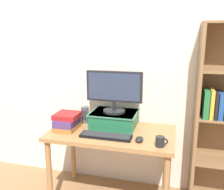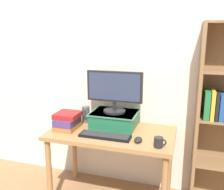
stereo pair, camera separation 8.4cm
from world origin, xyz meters
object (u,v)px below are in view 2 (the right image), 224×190
object	(u,v)px
book_stack	(68,121)
coffee_mug	(159,142)
computer_monitor	(114,90)
computer_mouse	(138,140)
desk	(112,141)
riser_box	(114,119)
keyboard	(105,136)
desk_speaker	(86,114)

from	to	relation	value
book_stack	coffee_mug	xyz separation A→B (m)	(0.86, -0.15, -0.03)
computer_monitor	computer_mouse	bearing A→B (deg)	-44.83
desk	computer_mouse	bearing A→B (deg)	-29.72
book_stack	desk	bearing A→B (deg)	7.60
riser_box	keyboard	xyz separation A→B (m)	(-0.00, -0.28, -0.06)
coffee_mug	desk_speaker	bearing A→B (deg)	154.46
computer_mouse	book_stack	world-z (taller)	book_stack
keyboard	computer_mouse	xyz separation A→B (m)	(0.29, -0.01, 0.01)
coffee_mug	desk	bearing A→B (deg)	154.86
riser_box	book_stack	distance (m)	0.44
desk	riser_box	distance (m)	0.21
computer_monitor	computer_mouse	size ratio (longest dim) A/B	5.04
desk	coffee_mug	xyz separation A→B (m)	(0.44, -0.21, 0.13)
computer_monitor	coffee_mug	bearing A→B (deg)	-36.42
riser_box	book_stack	bearing A→B (deg)	-154.92
desk	keyboard	xyz separation A→B (m)	(-0.01, -0.15, 0.11)
computer_mouse	desk_speaker	xyz separation A→B (m)	(-0.59, 0.31, 0.06)
book_stack	desk_speaker	bearing A→B (deg)	65.98
computer_mouse	coffee_mug	world-z (taller)	coffee_mug
desk	keyboard	distance (m)	0.18
desk	book_stack	distance (m)	0.45
desk	coffee_mug	world-z (taller)	coffee_mug
book_stack	desk_speaker	size ratio (longest dim) A/B	1.55
computer_mouse	riser_box	bearing A→B (deg)	135.02
keyboard	desk_speaker	world-z (taller)	desk_speaker
desk_speaker	keyboard	bearing A→B (deg)	-45.06
riser_box	keyboard	world-z (taller)	riser_box
coffee_mug	desk_speaker	world-z (taller)	desk_speaker
keyboard	desk_speaker	distance (m)	0.44
desk	computer_monitor	world-z (taller)	computer_monitor
coffee_mug	computer_monitor	bearing A→B (deg)	143.58
book_stack	riser_box	bearing A→B (deg)	25.08
desk	computer_monitor	distance (m)	0.47
keyboard	computer_mouse	bearing A→B (deg)	-1.56
computer_mouse	keyboard	bearing A→B (deg)	178.44
riser_box	desk_speaker	bearing A→B (deg)	175.38
computer_mouse	desk	bearing A→B (deg)	150.28
coffee_mug	keyboard	bearing A→B (deg)	172.50
riser_box	keyboard	bearing A→B (deg)	-90.08
computer_mouse	coffee_mug	size ratio (longest dim) A/B	1.06
coffee_mug	riser_box	bearing A→B (deg)	143.46
book_stack	desk_speaker	distance (m)	0.23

